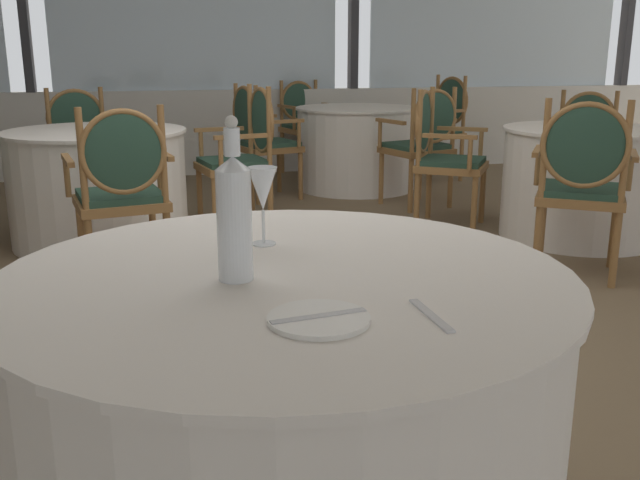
{
  "coord_description": "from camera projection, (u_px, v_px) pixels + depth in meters",
  "views": [
    {
      "loc": [
        -0.43,
        -3.38,
        1.24
      ],
      "look_at": [
        -0.08,
        -1.81,
        0.81
      ],
      "focal_mm": 39.98,
      "sensor_mm": 36.0,
      "label": 1
    }
  ],
  "objects": [
    {
      "name": "dining_chair_0_3",
      "position": [
        304.0,
        119.0,
        7.28
      ],
      "size": [
        0.62,
        0.58,
        0.94
      ],
      "rotation": [
        0.0,
        0.0,
        11.3
      ],
      "color": "olive",
      "rests_on": "ground_plane"
    },
    {
      "name": "background_table_2",
      "position": [
        582.0,
        183.0,
        4.79
      ],
      "size": [
        1.08,
        1.08,
        0.74
      ],
      "color": "white",
      "rests_on": "ground_plane"
    },
    {
      "name": "dining_chair_3_0",
      "position": [
        122.0,
        183.0,
        3.73
      ],
      "size": [
        0.6,
        0.54,
        0.97
      ],
      "rotation": [
        0.0,
        0.0,
        8.05
      ],
      "color": "olive",
      "rests_on": "ground_plane"
    },
    {
      "name": "dining_chair_0_0",
      "position": [
        259.0,
        133.0,
        5.99
      ],
      "size": [
        0.58,
        0.62,
        0.97
      ],
      "rotation": [
        0.0,
        0.0,
        6.59
      ],
      "color": "olive",
      "rests_on": "ground_plane"
    },
    {
      "name": "ground_plane",
      "position": [
        256.0,
        304.0,
        3.59
      ],
      "size": [
        13.92,
        13.92,
        0.0
      ],
      "primitive_type": "plane",
      "color": "#756047"
    },
    {
      "name": "window_wall_far",
      "position": [
        198.0,
        60.0,
        7.09
      ],
      "size": [
        10.16,
        0.14,
        2.86
      ],
      "color": "silver",
      "rests_on": "ground_plane"
    },
    {
      "name": "dinner_fork",
      "position": [
        431.0,
        315.0,
        1.37
      ],
      "size": [
        0.03,
        0.18,
        0.0
      ],
      "primitive_type": "cube",
      "rotation": [
        0.0,
        0.0,
        1.62
      ],
      "color": "silver",
      "rests_on": "foreground_table"
    },
    {
      "name": "dining_chair_0_2",
      "position": [
        441.0,
        120.0,
        6.94
      ],
      "size": [
        0.58,
        0.62,
        1.0
      ],
      "rotation": [
        0.0,
        0.0,
        9.73
      ],
      "color": "olive",
      "rests_on": "ground_plane"
    },
    {
      "name": "dining_chair_3_1",
      "position": [
        246.0,
        147.0,
        5.02
      ],
      "size": [
        0.54,
        0.6,
        1.0
      ],
      "rotation": [
        0.0,
        0.0,
        9.62
      ],
      "color": "olive",
      "rests_on": "ground_plane"
    },
    {
      "name": "background_table_3",
      "position": [
        99.0,
        187.0,
        4.67
      ],
      "size": [
        1.17,
        1.17,
        0.74
      ],
      "color": "white",
      "rests_on": "ground_plane"
    },
    {
      "name": "dining_chair_2_0",
      "position": [
        582.0,
        176.0,
        3.86
      ],
      "size": [
        0.65,
        0.64,
        1.0
      ],
      "rotation": [
        0.0,
        0.0,
        7.27
      ],
      "color": "olive",
      "rests_on": "ground_plane"
    },
    {
      "name": "foreground_table",
      "position": [
        287.0,
        417.0,
        1.74
      ],
      "size": [
        1.34,
        1.34,
        0.74
      ],
      "color": "white",
      "rests_on": "ground_plane"
    },
    {
      "name": "wine_glass",
      "position": [
        263.0,
        190.0,
        1.84
      ],
      "size": [
        0.08,
        0.08,
        0.21
      ],
      "color": "white",
      "rests_on": "foreground_table"
    },
    {
      "name": "dining_chair_3_2",
      "position": [
        80.0,
        142.0,
        5.52
      ],
      "size": [
        0.6,
        0.54,
        0.96
      ],
      "rotation": [
        0.0,
        0.0,
        11.19
      ],
      "color": "olive",
      "rests_on": "ground_plane"
    },
    {
      "name": "dining_chair_2_2",
      "position": [
        586.0,
        141.0,
        5.62
      ],
      "size": [
        0.65,
        0.64,
        0.93
      ],
      "rotation": [
        0.0,
        0.0,
        10.42
      ],
      "color": "olive",
      "rests_on": "ground_plane"
    },
    {
      "name": "butter_knife",
      "position": [
        319.0,
        316.0,
        1.34
      ],
      "size": [
        0.19,
        0.05,
        0.0
      ],
      "primitive_type": "cube",
      "rotation": [
        0.0,
        0.0,
        0.16
      ],
      "color": "silver",
      "rests_on": "foreground_table"
    },
    {
      "name": "water_bottle",
      "position": [
        234.0,
        215.0,
        1.56
      ],
      "size": [
        0.08,
        0.08,
        0.36
      ],
      "color": "white",
      "rests_on": "foreground_table"
    },
    {
      "name": "dining_chair_0_1",
      "position": [
        424.0,
        137.0,
        5.65
      ],
      "size": [
        0.62,
        0.58,
        0.96
      ],
      "rotation": [
        0.0,
        0.0,
        8.16
      ],
      "color": "olive",
      "rests_on": "ground_plane"
    },
    {
      "name": "background_table_0",
      "position": [
        356.0,
        148.0,
        6.51
      ],
      "size": [
        1.1,
        1.1,
        0.74
      ],
      "color": "white",
      "rests_on": "ground_plane"
    },
    {
      "name": "dining_chair_2_3",
      "position": [
        440.0,
        147.0,
        5.07
      ],
      "size": [
        0.64,
        0.65,
        0.98
      ],
      "rotation": [
        0.0,
        0.0,
        11.99
      ],
      "color": "olive",
      "rests_on": "ground_plane"
    },
    {
      "name": "side_plate",
      "position": [
        319.0,
        319.0,
        1.34
      ],
      "size": [
        0.2,
        0.2,
        0.01
      ],
      "primitive_type": "cylinder",
      "color": "white",
      "rests_on": "foreground_table"
    }
  ]
}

